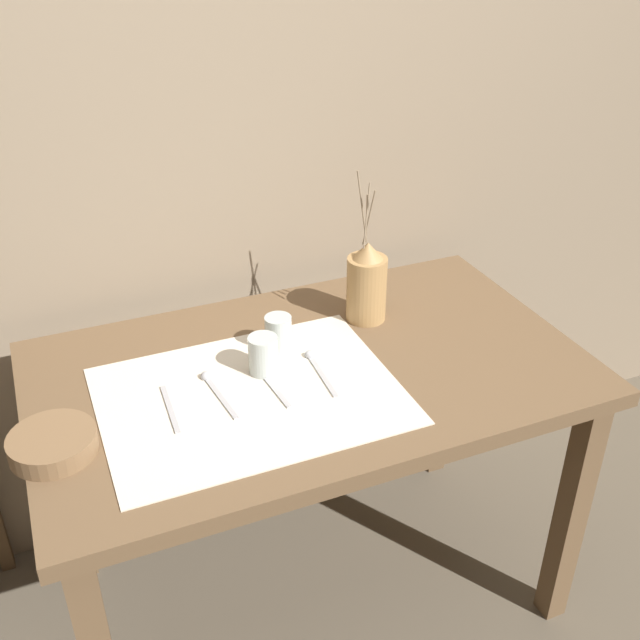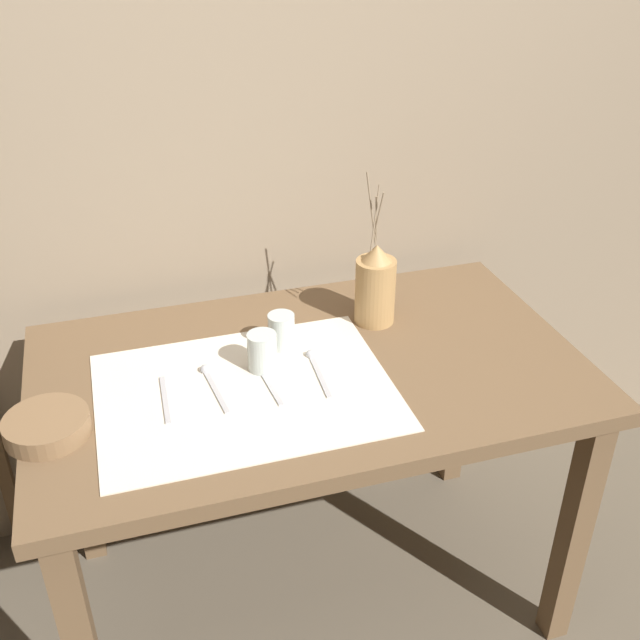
% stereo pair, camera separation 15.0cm
% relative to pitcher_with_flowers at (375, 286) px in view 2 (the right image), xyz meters
% --- Properties ---
extents(ground_plane, '(12.00, 12.00, 0.00)m').
position_rel_pitcher_with_flowers_xyz_m(ground_plane, '(-0.22, -0.15, -0.87)').
color(ground_plane, brown).
extents(stone_wall_back, '(7.00, 0.06, 2.40)m').
position_rel_pitcher_with_flowers_xyz_m(stone_wall_back, '(-0.22, 0.34, 0.33)').
color(stone_wall_back, gray).
rests_on(stone_wall_back, ground_plane).
extents(wooden_table, '(1.29, 0.76, 0.77)m').
position_rel_pitcher_with_flowers_xyz_m(wooden_table, '(-0.22, -0.15, -0.20)').
color(wooden_table, brown).
rests_on(wooden_table, ground_plane).
extents(linen_cloth, '(0.65, 0.49, 0.00)m').
position_rel_pitcher_with_flowers_xyz_m(linen_cloth, '(-0.38, -0.21, -0.10)').
color(linen_cloth, beige).
rests_on(linen_cloth, wooden_table).
extents(pitcher_with_flowers, '(0.10, 0.10, 0.40)m').
position_rel_pitcher_with_flowers_xyz_m(pitcher_with_flowers, '(0.00, 0.00, 0.00)').
color(pitcher_with_flowers, '#A87F4C').
rests_on(pitcher_with_flowers, wooden_table).
extents(wooden_bowl, '(0.17, 0.17, 0.04)m').
position_rel_pitcher_with_flowers_xyz_m(wooden_bowl, '(-0.80, -0.24, -0.08)').
color(wooden_bowl, brown).
rests_on(wooden_bowl, wooden_table).
extents(glass_tumbler_near, '(0.07, 0.07, 0.09)m').
position_rel_pitcher_with_flowers_xyz_m(glass_tumbler_near, '(-0.33, -0.13, -0.05)').
color(glass_tumbler_near, '#B7C1BC').
rests_on(glass_tumbler_near, wooden_table).
extents(glass_tumbler_far, '(0.06, 0.06, 0.09)m').
position_rel_pitcher_with_flowers_xyz_m(glass_tumbler_far, '(-0.26, -0.05, -0.05)').
color(glass_tumbler_far, '#B7C1BC').
rests_on(glass_tumbler_far, wooden_table).
extents(fork_inner, '(0.02, 0.17, 0.00)m').
position_rel_pitcher_with_flowers_xyz_m(fork_inner, '(-0.56, -0.19, -0.10)').
color(fork_inner, '#A8A8AD').
rests_on(fork_inner, wooden_table).
extents(spoon_outer, '(0.04, 0.19, 0.02)m').
position_rel_pitcher_with_flowers_xyz_m(spoon_outer, '(-0.45, -0.14, -0.09)').
color(spoon_outer, '#A8A8AD').
rests_on(spoon_outer, wooden_table).
extents(knife_center, '(0.03, 0.17, 0.00)m').
position_rel_pitcher_with_flowers_xyz_m(knife_center, '(-0.33, -0.20, -0.10)').
color(knife_center, '#A8A8AD').
rests_on(knife_center, wooden_table).
extents(spoon_inner, '(0.03, 0.19, 0.02)m').
position_rel_pitcher_with_flowers_xyz_m(spoon_inner, '(-0.21, -0.15, -0.09)').
color(spoon_inner, '#A8A8AD').
rests_on(spoon_inner, wooden_table).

